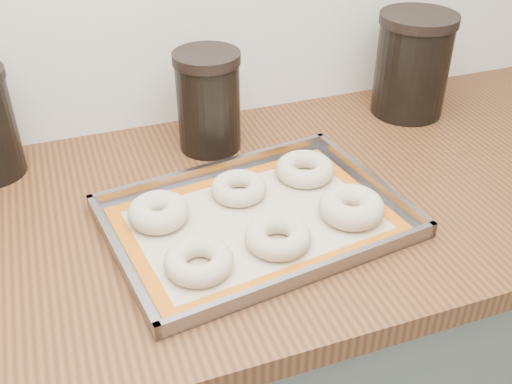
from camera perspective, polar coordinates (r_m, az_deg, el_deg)
name	(u,v)px	position (r m, az deg, el deg)	size (l,w,h in m)	color
cabinet	(276,371)	(1.36, 1.90, -16.63)	(3.00, 0.65, 0.86)	#576357
countertop	(281,202)	(1.05, 2.36, -0.92)	(3.06, 0.68, 0.04)	brown
baking_tray	(256,219)	(0.96, 0.00, -2.61)	(0.50, 0.39, 0.03)	gray
baking_mat	(256,220)	(0.97, 0.00, -2.71)	(0.46, 0.34, 0.00)	#C6B793
bagel_front_left	(199,261)	(0.87, -5.47, -6.56)	(0.10, 0.10, 0.03)	beige
bagel_front_mid	(278,236)	(0.91, 2.11, -4.25)	(0.10, 0.10, 0.03)	beige
bagel_front_right	(351,207)	(0.97, 9.07, -1.42)	(0.11, 0.11, 0.04)	beige
bagel_back_left	(158,212)	(0.96, -9.27, -1.90)	(0.10, 0.10, 0.04)	beige
bagel_back_mid	(239,188)	(1.01, -1.66, 0.38)	(0.09, 0.09, 0.03)	beige
bagel_back_right	(305,169)	(1.07, 4.67, 2.20)	(0.10, 0.10, 0.03)	beige
canister_mid	(209,101)	(1.14, -4.55, 8.63)	(0.12, 0.12, 0.19)	black
canister_right	(412,65)	(1.31, 14.67, 11.66)	(0.16, 0.16, 0.21)	black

